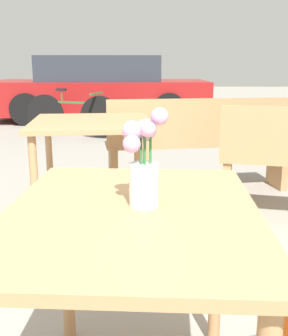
{
  "coord_description": "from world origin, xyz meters",
  "views": [
    {
      "loc": [
        0.07,
        -1.15,
        1.14
      ],
      "look_at": [
        0.03,
        0.03,
        0.85
      ],
      "focal_mm": 45.0,
      "sensor_mm": 36.0,
      "label": 1
    }
  ],
  "objects_px": {
    "parked_car": "(101,90)",
    "bicycle": "(72,115)",
    "flower_vase": "(144,167)",
    "bench_near": "(201,142)",
    "table_front": "(132,243)",
    "table_back": "(92,137)"
  },
  "relations": [
    {
      "from": "flower_vase",
      "to": "bicycle",
      "type": "relative_size",
      "value": 0.19
    },
    {
      "from": "bench_near",
      "to": "parked_car",
      "type": "height_order",
      "value": "parked_car"
    },
    {
      "from": "bicycle",
      "to": "table_back",
      "type": "bearing_deg",
      "value": -76.69
    },
    {
      "from": "table_front",
      "to": "table_back",
      "type": "relative_size",
      "value": 1.0
    },
    {
      "from": "bench_near",
      "to": "table_back",
      "type": "relative_size",
      "value": 1.77
    },
    {
      "from": "table_front",
      "to": "flower_vase",
      "type": "bearing_deg",
      "value": 43.62
    },
    {
      "from": "flower_vase",
      "to": "parked_car",
      "type": "height_order",
      "value": "parked_car"
    },
    {
      "from": "parked_car",
      "to": "bicycle",
      "type": "bearing_deg",
      "value": -94.88
    },
    {
      "from": "table_front",
      "to": "bench_near",
      "type": "bearing_deg",
      "value": 79.63
    },
    {
      "from": "flower_vase",
      "to": "bicycle",
      "type": "distance_m",
      "value": 5.58
    },
    {
      "from": "table_back",
      "to": "parked_car",
      "type": "distance_m",
      "value": 5.88
    },
    {
      "from": "bicycle",
      "to": "parked_car",
      "type": "distance_m",
      "value": 2.14
    },
    {
      "from": "bench_near",
      "to": "parked_car",
      "type": "relative_size",
      "value": 0.39
    },
    {
      "from": "bicycle",
      "to": "bench_near",
      "type": "bearing_deg",
      "value": -59.56
    },
    {
      "from": "table_back",
      "to": "bicycle",
      "type": "distance_m",
      "value": 3.84
    },
    {
      "from": "table_back",
      "to": "bicycle",
      "type": "relative_size",
      "value": 0.62
    },
    {
      "from": "parked_car",
      "to": "flower_vase",
      "type": "bearing_deg",
      "value": -81.58
    },
    {
      "from": "table_front",
      "to": "parked_car",
      "type": "distance_m",
      "value": 7.62
    },
    {
      "from": "flower_vase",
      "to": "bicycle",
      "type": "bearing_deg",
      "value": 103.46
    },
    {
      "from": "table_back",
      "to": "parked_car",
      "type": "relative_size",
      "value": 0.22
    },
    {
      "from": "flower_vase",
      "to": "bench_near",
      "type": "xyz_separation_m",
      "value": [
        0.43,
        2.48,
        -0.38
      ]
    },
    {
      "from": "table_front",
      "to": "parked_car",
      "type": "relative_size",
      "value": 0.22
    }
  ]
}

